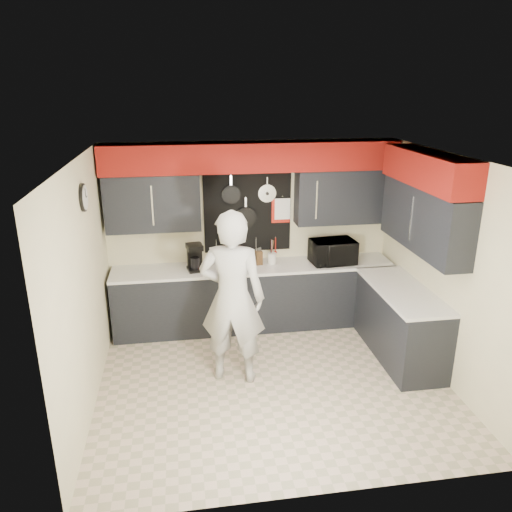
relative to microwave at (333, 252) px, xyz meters
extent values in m
plane|color=#C7AF9B|center=(-1.10, -1.39, -1.09)|extent=(4.00, 4.00, 0.00)
cube|color=beige|center=(-1.10, 0.35, 0.21)|extent=(4.00, 0.01, 2.60)
cube|color=black|center=(-2.43, 0.20, 0.74)|extent=(1.24, 0.32, 0.75)
cube|color=black|center=(0.18, 0.20, 0.74)|extent=(1.34, 0.32, 0.75)
cube|color=maroon|center=(-1.10, 0.18, 1.31)|extent=(3.94, 0.36, 0.38)
cube|color=black|center=(-1.15, 0.34, 0.54)|extent=(1.22, 0.03, 1.15)
cylinder|color=black|center=(-1.38, 0.30, 0.79)|extent=(0.26, 0.04, 0.26)
cylinder|color=black|center=(-1.18, 0.30, 0.46)|extent=(0.30, 0.04, 0.30)
cylinder|color=black|center=(-1.44, 0.30, 0.15)|extent=(0.27, 0.04, 0.27)
cylinder|color=silver|center=(-0.88, 0.31, 0.79)|extent=(0.25, 0.02, 0.25)
cube|color=#B81A0E|center=(-0.68, 0.32, 0.53)|extent=(0.26, 0.01, 0.34)
cube|color=white|center=(-0.66, 0.31, 0.56)|extent=(0.22, 0.01, 0.30)
cylinder|color=silver|center=(-1.60, 0.32, 0.04)|extent=(0.01, 0.01, 0.20)
cylinder|color=silver|center=(-1.32, 0.32, 0.04)|extent=(0.01, 0.01, 0.20)
cylinder|color=silver|center=(-1.04, 0.32, 0.04)|extent=(0.01, 0.01, 0.20)
cylinder|color=silver|center=(-0.75, 0.32, 0.04)|extent=(0.01, 0.01, 0.20)
cube|color=beige|center=(0.89, -1.39, 0.21)|extent=(0.01, 3.50, 2.60)
cube|color=black|center=(0.74, -1.09, 0.74)|extent=(0.32, 1.70, 0.75)
cube|color=maroon|center=(0.72, -1.09, 1.31)|extent=(0.36, 1.70, 0.38)
cube|color=beige|center=(-3.10, -1.39, 0.21)|extent=(0.01, 3.50, 2.60)
cylinder|color=black|center=(-3.08, -0.99, 1.09)|extent=(0.04, 0.30, 0.30)
cylinder|color=white|center=(-3.06, -0.99, 1.09)|extent=(0.01, 0.26, 0.26)
cube|color=black|center=(-1.10, 0.06, -0.65)|extent=(3.90, 0.60, 0.88)
cube|color=white|center=(-1.10, 0.04, -0.19)|extent=(3.90, 0.63, 0.04)
cube|color=black|center=(0.60, -1.04, -0.65)|extent=(0.60, 1.60, 0.88)
cube|color=white|center=(0.58, -1.04, -0.19)|extent=(0.63, 1.60, 0.04)
cube|color=black|center=(-1.10, -0.20, -1.04)|extent=(3.90, 0.06, 0.10)
imported|color=black|center=(0.00, 0.00, 0.00)|extent=(0.64, 0.46, 0.33)
cube|color=#342110|center=(-1.03, 0.10, -0.07)|extent=(0.10, 0.10, 0.20)
cylinder|color=silver|center=(-0.84, 0.11, -0.09)|extent=(0.12, 0.12, 0.16)
cube|color=black|center=(-1.92, 0.00, -0.15)|extent=(0.24, 0.27, 0.03)
cube|color=black|center=(-1.92, 0.09, 0.02)|extent=(0.21, 0.10, 0.33)
cube|color=black|center=(-1.92, 0.00, 0.17)|extent=(0.24, 0.27, 0.07)
cylinder|color=black|center=(-1.92, -0.02, -0.06)|extent=(0.12, 0.12, 0.16)
imported|color=#B1B0AE|center=(-1.55, -1.23, -0.06)|extent=(0.86, 0.68, 2.05)
camera|label=1|loc=(-2.07, -6.37, 2.23)|focal=35.00mm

